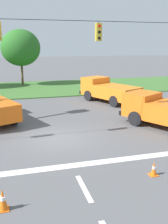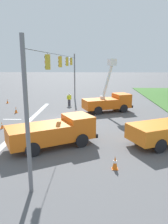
# 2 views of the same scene
# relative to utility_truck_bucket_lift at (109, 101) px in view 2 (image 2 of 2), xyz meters

# --- Properties ---
(ground_plane) EXTENTS (200.00, 200.00, 0.00)m
(ground_plane) POSITION_rel_utility_truck_bucket_lift_xyz_m (4.06, -4.86, -1.31)
(ground_plane) COLOR #565659
(lane_markings) EXTENTS (17.60, 15.25, 0.01)m
(lane_markings) POSITION_rel_utility_truck_bucket_lift_xyz_m (4.06, -10.03, -1.31)
(lane_markings) COLOR silver
(lane_markings) RESTS_ON ground
(signal_gantry) EXTENTS (26.20, 0.33, 7.20)m
(signal_gantry) POSITION_rel_utility_truck_bucket_lift_xyz_m (4.03, -4.87, 3.27)
(signal_gantry) COLOR slate
(signal_gantry) RESTS_ON ground
(utility_truck_bucket_lift) EXTENTS (4.23, 6.31, 6.35)m
(utility_truck_bucket_lift) POSITION_rel_utility_truck_bucket_lift_xyz_m (0.00, 0.00, 0.00)
(utility_truck_bucket_lift) COLOR orange
(utility_truck_bucket_lift) RESTS_ON ground
(utility_truck_support_far) EXTENTS (5.18, 6.65, 2.10)m
(utility_truck_support_far) POSITION_rel_utility_truck_bucket_lift_xyz_m (11.33, -4.74, -0.18)
(utility_truck_support_far) COLOR orange
(utility_truck_support_far) RESTS_ON ground
(road_worker) EXTENTS (0.39, 0.60, 1.77)m
(road_worker) POSITION_rel_utility_truck_bucket_lift_xyz_m (-3.64, -5.22, -0.31)
(road_worker) COLOR #383842
(road_worker) RESTS_ON ground
(traffic_cone_foreground_left) EXTENTS (0.36, 0.36, 0.67)m
(traffic_cone_foreground_left) POSITION_rel_utility_truck_bucket_lift_xyz_m (-4.95, -14.52, -0.99)
(traffic_cone_foreground_left) COLOR orange
(traffic_cone_foreground_left) RESTS_ON ground
(traffic_cone_foreground_right) EXTENTS (0.36, 0.36, 0.78)m
(traffic_cone_foreground_right) POSITION_rel_utility_truck_bucket_lift_xyz_m (1.09, -11.14, -0.92)
(traffic_cone_foreground_right) COLOR orange
(traffic_cone_foreground_right) RESTS_ON ground
(traffic_cone_mid_left) EXTENTS (0.36, 0.36, 0.61)m
(traffic_cone_mid_left) POSITION_rel_utility_truck_bucket_lift_xyz_m (7.17, -10.34, -1.02)
(traffic_cone_mid_left) COLOR orange
(traffic_cone_mid_left) RESTS_ON ground
(traffic_cone_mid_right) EXTENTS (0.36, 0.36, 0.81)m
(traffic_cone_mid_right) POSITION_rel_utility_truck_bucket_lift_xyz_m (14.68, -0.64, -0.91)
(traffic_cone_mid_right) COLOR orange
(traffic_cone_mid_right) RESTS_ON ground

